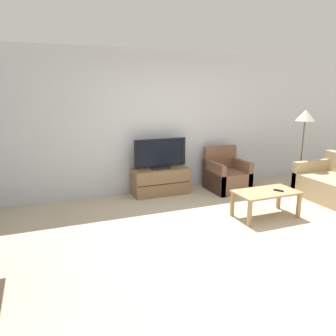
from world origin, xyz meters
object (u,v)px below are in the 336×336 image
object	(u,v)px
tv	(160,155)
tv_stand	(161,181)
armchair	(226,176)
floor_lamp	(305,120)
remote	(279,190)
coffee_table	(266,195)

from	to	relation	value
tv	tv_stand	bearing A→B (deg)	90.00
tv_stand	tv	xyz separation A→B (m)	(0.00, -0.00, 0.52)
armchair	floor_lamp	xyz separation A→B (m)	(1.49, -0.43, 1.11)
tv_stand	floor_lamp	world-z (taller)	floor_lamp
tv	remote	distance (m)	2.24
tv_stand	tv	world-z (taller)	tv
armchair	floor_lamp	world-z (taller)	floor_lamp
armchair	floor_lamp	distance (m)	1.91
tv	armchair	size ratio (longest dim) A/B	1.20
tv	coffee_table	world-z (taller)	tv
tv_stand	remote	distance (m)	2.23
remote	floor_lamp	size ratio (longest dim) A/B	0.09
tv	remote	xyz separation A→B (m)	(1.31, -1.79, -0.34)
coffee_table	tv	bearing A→B (deg)	122.95
tv	floor_lamp	size ratio (longest dim) A/B	0.64
remote	floor_lamp	world-z (taller)	floor_lamp
tv	coffee_table	xyz separation A→B (m)	(1.12, -1.73, -0.40)
remote	armchair	bearing A→B (deg)	59.41
coffee_table	floor_lamp	size ratio (longest dim) A/B	0.63
remote	floor_lamp	bearing A→B (deg)	6.62
armchair	coffee_table	xyz separation A→B (m)	(-0.19, -1.49, 0.09)
tv	armchair	bearing A→B (deg)	-10.38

